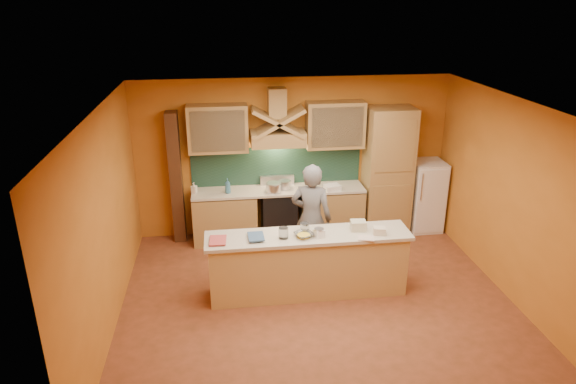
{
  "coord_description": "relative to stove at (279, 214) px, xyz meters",
  "views": [
    {
      "loc": [
        -1.25,
        -6.1,
        4.11
      ],
      "look_at": [
        -0.31,
        0.9,
        1.36
      ],
      "focal_mm": 32.0,
      "sensor_mm": 36.0,
      "label": 1
    }
  ],
  "objects": [
    {
      "name": "pot_large",
      "position": [
        -0.1,
        -0.13,
        0.54
      ],
      "size": [
        0.3,
        0.3,
        0.17
      ],
      "primitive_type": "cylinder",
      "rotation": [
        0.0,
        0.0,
        -0.12
      ],
      "color": "silver",
      "rests_on": "stove"
    },
    {
      "name": "range_hood",
      "position": [
        0.0,
        0.05,
        1.37
      ],
      "size": [
        0.92,
        0.5,
        0.24
      ],
      "primitive_type": "cube",
      "color": "#AC874E",
      "rests_on": "wall_back"
    },
    {
      "name": "jar_large",
      "position": [
        -0.16,
        -1.97,
        0.57
      ],
      "size": [
        0.17,
        0.17,
        0.16
      ],
      "primitive_type": "cylinder",
      "rotation": [
        0.0,
        0.0,
        -0.29
      ],
      "color": "silver",
      "rests_on": "island_top"
    },
    {
      "name": "soap_bottle_b",
      "position": [
        -0.88,
        -0.08,
        0.6
      ],
      "size": [
        0.11,
        0.11,
        0.26
      ],
      "primitive_type": "imported",
      "rotation": [
        0.0,
        0.0,
        0.07
      ],
      "color": "teal",
      "rests_on": "counter_top"
    },
    {
      "name": "counter_top",
      "position": [
        -0.0,
        0.0,
        0.45
      ],
      "size": [
        3.0,
        0.62,
        0.04
      ],
      "primitive_type": "cube",
      "color": "beige",
      "rests_on": "base_cabinet_left"
    },
    {
      "name": "hood_chimney",
      "position": [
        0.0,
        0.15,
        1.95
      ],
      "size": [
        0.3,
        0.3,
        0.5
      ],
      "primitive_type": "cube",
      "color": "#AC874E",
      "rests_on": "wall_back"
    },
    {
      "name": "upper_cabinet_right",
      "position": [
        1.0,
        0.12,
        1.55
      ],
      "size": [
        1.0,
        0.35,
        0.8
      ],
      "primitive_type": "cube",
      "color": "#AC874E",
      "rests_on": "wall_back"
    },
    {
      "name": "cloth",
      "position": [
        0.97,
        -2.14,
        0.5
      ],
      "size": [
        0.26,
        0.22,
        0.01
      ],
      "primitive_type": "cube",
      "rotation": [
        0.0,
        0.0,
        -0.24
      ],
      "color": "beige",
      "rests_on": "island_top"
    },
    {
      "name": "wall_front",
      "position": [
        0.3,
        -4.7,
        0.95
      ],
      "size": [
        5.5,
        0.02,
        2.8
      ],
      "primitive_type": "cube",
      "color": "#BF7125",
      "rests_on": "floor"
    },
    {
      "name": "bowl_back",
      "position": [
        0.94,
        -0.11,
        0.51
      ],
      "size": [
        0.26,
        0.26,
        0.07
      ],
      "primitive_type": "imported",
      "rotation": [
        0.0,
        0.0,
        -0.09
      ],
      "color": "silver",
      "rests_on": "counter_top"
    },
    {
      "name": "wall_left",
      "position": [
        -2.45,
        -2.2,
        0.95
      ],
      "size": [
        0.02,
        5.0,
        2.8
      ],
      "primitive_type": "cube",
      "color": "#BF7125",
      "rests_on": "floor"
    },
    {
      "name": "mixing_bowl",
      "position": [
        0.12,
        -1.97,
        0.53
      ],
      "size": [
        0.33,
        0.33,
        0.06
      ],
      "primitive_type": "imported",
      "rotation": [
        0.0,
        0.0,
        0.39
      ],
      "color": "white",
      "rests_on": "island_top"
    },
    {
      "name": "person",
      "position": [
        0.36,
        -1.21,
        0.42
      ],
      "size": [
        0.75,
        0.63,
        1.75
      ],
      "primitive_type": "imported",
      "rotation": [
        0.0,
        0.0,
        2.74
      ],
      "color": "slate",
      "rests_on": "floor"
    },
    {
      "name": "trim_column_left",
      "position": [
        -1.75,
        0.15,
        0.7
      ],
      "size": [
        0.2,
        0.3,
        2.3
      ],
      "primitive_type": "cube",
      "color": "#472816",
      "rests_on": "floor"
    },
    {
      "name": "book_upper",
      "position": [
        -0.65,
        -1.95,
        0.53
      ],
      "size": [
        0.23,
        0.3,
        0.02
      ],
      "primitive_type": "imported",
      "rotation": [
        0.0,
        0.0,
        0.02
      ],
      "color": "#39577F",
      "rests_on": "island_top"
    },
    {
      "name": "dish_rack",
      "position": [
        0.92,
        -0.18,
        0.52
      ],
      "size": [
        0.3,
        0.26,
        0.09
      ],
      "primitive_type": "cube",
      "rotation": [
        0.0,
        0.0,
        0.21
      ],
      "color": "white",
      "rests_on": "counter_top"
    },
    {
      "name": "base_cabinet_left",
      "position": [
        -0.95,
        0.0,
        -0.02
      ],
      "size": [
        1.1,
        0.6,
        0.86
      ],
      "primitive_type": "cube",
      "color": "#AC874E",
      "rests_on": "floor"
    },
    {
      "name": "pantry_column",
      "position": [
        1.95,
        0.0,
        0.7
      ],
      "size": [
        0.8,
        0.6,
        2.3
      ],
      "primitive_type": "cube",
      "color": "#AC874E",
      "rests_on": "floor"
    },
    {
      "name": "backsplash",
      "position": [
        -0.0,
        0.28,
        0.8
      ],
      "size": [
        3.0,
        0.03,
        0.7
      ],
      "primitive_type": "cube",
      "color": "#17342A",
      "rests_on": "wall_back"
    },
    {
      "name": "jar_small",
      "position": [
        0.16,
        -1.82,
        0.56
      ],
      "size": [
        0.13,
        0.13,
        0.14
      ],
      "primitive_type": "cylinder",
      "rotation": [
        0.0,
        0.0,
        -0.03
      ],
      "color": "silver",
      "rests_on": "island_top"
    },
    {
      "name": "upper_cabinet_left",
      "position": [
        -1.0,
        0.12,
        1.55
      ],
      "size": [
        1.0,
        0.35,
        0.8
      ],
      "primitive_type": "cube",
      "color": "#AC874E",
      "rests_on": "wall_back"
    },
    {
      "name": "fridge",
      "position": [
        2.7,
        0.0,
        0.2
      ],
      "size": [
        0.58,
        0.6,
        1.3
      ],
      "primitive_type": "cube",
      "color": "white",
      "rests_on": "floor"
    },
    {
      "name": "pot_small",
      "position": [
        0.11,
        -0.02,
        0.53
      ],
      "size": [
        0.23,
        0.23,
        0.15
      ],
      "primitive_type": "cylinder",
      "rotation": [
        0.0,
        0.0,
        -0.16
      ],
      "color": "silver",
      "rests_on": "stove"
    },
    {
      "name": "stove",
      "position": [
        0.0,
        0.0,
        0.0
      ],
      "size": [
        0.6,
        0.58,
        0.9
      ],
      "primitive_type": "cube",
      "color": "black",
      "rests_on": "floor"
    },
    {
      "name": "grocery_bag_b",
      "position": [
        1.19,
        -2.03,
        0.55
      ],
      "size": [
        0.19,
        0.16,
        0.1
      ],
      "primitive_type": "cube",
      "rotation": [
        0.0,
        0.0,
        -0.22
      ],
      "color": "beige",
      "rests_on": "island_top"
    },
    {
      "name": "island_top",
      "position": [
        0.2,
        -1.9,
        0.47
      ],
      "size": [
        2.9,
        0.62,
        0.05
      ],
      "primitive_type": "cube",
      "color": "beige",
      "rests_on": "island_body"
    },
    {
      "name": "wall_right",
      "position": [
        3.05,
        -2.2,
        0.95
      ],
      "size": [
        0.02,
        5.0,
        2.8
      ],
      "primitive_type": "cube",
      "color": "#BF7125",
      "rests_on": "floor"
    },
    {
      "name": "floor",
      "position": [
        0.3,
        -2.2,
        -0.45
      ],
      "size": [
        5.5,
        5.0,
        0.01
      ],
      "primitive_type": "cube",
      "color": "brown",
      "rests_on": "ground"
    },
    {
      "name": "soap_bottle_a",
      "position": [
        -1.45,
        0.0,
        0.56
      ],
      "size": [
        0.11,
        0.11,
        0.19
      ],
      "primitive_type": "imported",
      "rotation": [
        0.0,
        0.0,
        -0.4
      ],
      "color": "silver",
      "rests_on": "counter_top"
    },
    {
      "name": "base_cabinet_right",
      "position": [
        0.95,
        0.0,
        -0.02
      ],
      "size": [
        1.1,
        0.6,
        0.86
      ],
      "primitive_type": "cube",
      "color": "#AC874E",
      "rests_on": "floor"
    },
    {
      "name": "ceiling",
      "position": [
        0.3,
        -2.2,
        2.35
      ],
      "size": [
        5.5,
        5.0,
        0.01
      ],
      "primitive_type": "cube",
      "color": "white",
      "rests_on": "wall_back"
    },
    {
      "name": "kitchen_scale",
      "position": [
        0.33,
        -1.99,
        0.55
      ],
      "size": [
        0.17,
        0.17,
        0.11
      ],
      "primitive_type": "cube",
      "rotation": [
        0.0,
        0.0,
        0.36
      ],
      "color": "white",
      "rests_on": "island_top"
    },
    {
      "name": "book_lower",
      "position": [
        -1.18,
        -1.95,
        0.51
      ],
      "size": [
        0.25,
        0.32,
        0.03
      ],
      "primitive_type": "imported",
      "rotation": [
        0.0,
        0.0,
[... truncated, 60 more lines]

